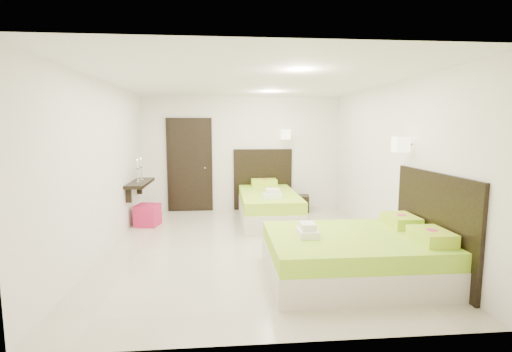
{
  "coord_description": "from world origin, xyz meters",
  "views": [
    {
      "loc": [
        -0.44,
        -5.77,
        1.89
      ],
      "look_at": [
        0.1,
        0.3,
        1.1
      ],
      "focal_mm": 26.0,
      "sensor_mm": 36.0,
      "label": 1
    }
  ],
  "objects": [
    {
      "name": "floor",
      "position": [
        0.0,
        0.0,
        0.0
      ],
      "size": [
        5.5,
        5.5,
        0.0
      ],
      "primitive_type": "plane",
      "color": "beige",
      "rests_on": "ground"
    },
    {
      "name": "bed_single",
      "position": [
        0.48,
        1.71,
        0.33
      ],
      "size": [
        1.35,
        2.26,
        1.86
      ],
      "color": "beige",
      "rests_on": "ground"
    },
    {
      "name": "bed_double",
      "position": [
        1.26,
        -1.39,
        0.32
      ],
      "size": [
        2.14,
        1.82,
        1.77
      ],
      "color": "beige",
      "rests_on": "ground"
    },
    {
      "name": "nightstand",
      "position": [
        1.3,
        2.44,
        0.18
      ],
      "size": [
        0.47,
        0.43,
        0.37
      ],
      "primitive_type": "cube",
      "rotation": [
        0.0,
        0.0,
        -0.18
      ],
      "color": "black",
      "rests_on": "ground"
    },
    {
      "name": "ottoman",
      "position": [
        -1.92,
        1.44,
        0.21
      ],
      "size": [
        0.49,
        0.49,
        0.42
      ],
      "primitive_type": "cube",
      "rotation": [
        0.0,
        0.0,
        -0.19
      ],
      "color": "#AC1743",
      "rests_on": "ground"
    },
    {
      "name": "door",
      "position": [
        -1.2,
        2.7,
        1.05
      ],
      "size": [
        1.02,
        0.15,
        2.14
      ],
      "color": "black",
      "rests_on": "ground"
    },
    {
      "name": "console_shelf",
      "position": [
        -2.08,
        1.6,
        0.82
      ],
      "size": [
        0.35,
        1.2,
        0.78
      ],
      "color": "black",
      "rests_on": "ground"
    }
  ]
}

